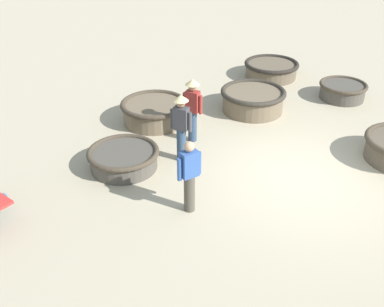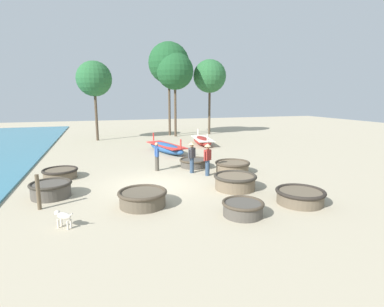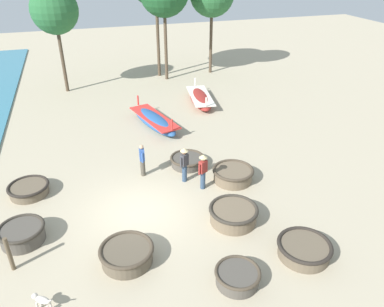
% 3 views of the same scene
% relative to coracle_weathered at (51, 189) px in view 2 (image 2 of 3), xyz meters
% --- Properties ---
extents(ground_plane, '(80.00, 80.00, 0.00)m').
position_rel_coracle_weathered_xyz_m(ground_plane, '(4.29, 0.37, -0.34)').
color(ground_plane, tan).
extents(coracle_weathered, '(1.64, 1.64, 0.62)m').
position_rel_coracle_weathered_xyz_m(coracle_weathered, '(0.00, 0.00, 0.00)').
color(coracle_weathered, '#4C473F').
rests_on(coracle_weathered, ground).
extents(coracle_nearest, '(1.86, 1.86, 0.61)m').
position_rel_coracle_weathered_xyz_m(coracle_nearest, '(8.70, 1.42, -0.01)').
color(coracle_nearest, brown).
rests_on(coracle_nearest, ground).
extents(coracle_upturned, '(1.83, 1.83, 0.59)m').
position_rel_coracle_weathered_xyz_m(coracle_upturned, '(3.39, -2.11, -0.01)').
color(coracle_upturned, brown).
rests_on(coracle_upturned, ground).
extents(coracle_front_right, '(1.71, 1.71, 0.47)m').
position_rel_coracle_weathered_xyz_m(coracle_front_right, '(0.03, 3.03, -0.08)').
color(coracle_front_right, brown).
rests_on(coracle_front_right, ground).
extents(coracle_far_left, '(1.85, 1.85, 0.54)m').
position_rel_coracle_weathered_xyz_m(coracle_far_left, '(9.15, -3.65, -0.04)').
color(coracle_far_left, brown).
rests_on(coracle_far_left, ground).
extents(coracle_far_right, '(1.66, 1.66, 0.47)m').
position_rel_coracle_weathered_xyz_m(coracle_far_right, '(7.14, 3.31, -0.08)').
color(coracle_far_right, '#4C473F').
rests_on(coracle_far_right, ground).
extents(coracle_center, '(1.89, 1.89, 0.65)m').
position_rel_coracle_weathered_xyz_m(coracle_center, '(7.58, -1.25, 0.01)').
color(coracle_center, brown).
rests_on(coracle_center, ground).
extents(coracle_tilted, '(1.45, 1.45, 0.50)m').
position_rel_coracle_weathered_xyz_m(coracle_tilted, '(6.53, -4.06, -0.07)').
color(coracle_tilted, '#4C473F').
rests_on(coracle_tilted, ground).
extents(long_boat_white_hull, '(2.31, 4.79, 1.23)m').
position_rel_coracle_weathered_xyz_m(long_boat_white_hull, '(6.60, 8.20, 0.02)').
color(long_boat_white_hull, '#285693').
rests_on(long_boat_white_hull, ground).
extents(long_boat_ochre_hull, '(1.85, 4.48, 1.12)m').
position_rel_coracle_weathered_xyz_m(long_boat_ochre_hull, '(10.36, 10.95, -0.01)').
color(long_boat_ochre_hull, maroon).
rests_on(long_boat_ochre_hull, ground).
extents(fisherman_crouching, '(0.25, 0.53, 1.57)m').
position_rel_coracle_weathered_xyz_m(fisherman_crouching, '(4.94, 3.07, 0.50)').
color(fisherman_crouching, '#4C473D').
rests_on(fisherman_crouching, ground).
extents(fisherman_standing_right, '(0.48, 0.36, 1.67)m').
position_rel_coracle_weathered_xyz_m(fisherman_standing_right, '(7.21, 1.24, 0.62)').
color(fisherman_standing_right, '#2D425B').
rests_on(fisherman_standing_right, ground).
extents(fisherman_with_hat, '(0.47, 0.36, 1.67)m').
position_rel_coracle_weathered_xyz_m(fisherman_with_hat, '(6.62, 2.03, 0.62)').
color(fisherman_with_hat, '#2D425B').
rests_on(fisherman_with_hat, ground).
extents(dog, '(0.58, 0.47, 0.55)m').
position_rel_coracle_weathered_xyz_m(dog, '(0.77, -3.27, 0.03)').
color(dog, beige).
rests_on(dog, ground).
extents(mooring_post_inland, '(0.14, 0.14, 1.30)m').
position_rel_coracle_weathered_xyz_m(mooring_post_inland, '(-0.22, -1.34, 0.31)').
color(mooring_post_inland, brown).
rests_on(mooring_post_inland, ground).
extents(tree_center, '(4.13, 4.13, 9.40)m').
position_rel_coracle_weathered_xyz_m(tree_center, '(9.13, 17.78, 6.98)').
color(tree_center, '#4C3D2D').
rests_on(tree_center, ground).
extents(tree_tall_back, '(3.64, 3.64, 8.29)m').
position_rel_coracle_weathered_xyz_m(tree_tall_back, '(9.49, 16.72, 6.11)').
color(tree_tall_back, '#4C3D2D').
rests_on(tree_tall_back, ground).
extents(tree_left_mid, '(3.14, 3.14, 7.15)m').
position_rel_coracle_weathered_xyz_m(tree_left_mid, '(1.87, 16.15, 5.22)').
color(tree_left_mid, '#4C3D2D').
rests_on(tree_left_mid, ground).
extents(tree_right_mid, '(3.43, 3.43, 7.82)m').
position_rel_coracle_weathered_xyz_m(tree_right_mid, '(13.41, 17.40, 5.74)').
color(tree_right_mid, '#4C3D2D').
rests_on(tree_right_mid, ground).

